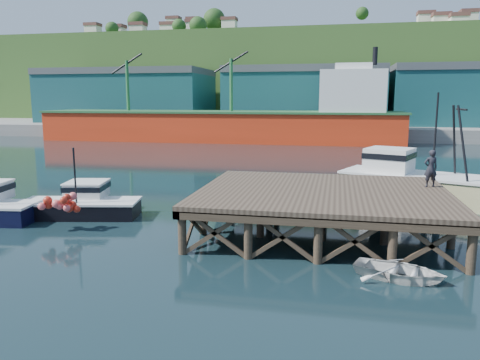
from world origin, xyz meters
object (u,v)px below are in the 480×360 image
(trawler, at_px, (421,180))
(dinghy, at_px, (399,270))
(boat_black, at_px, (82,203))
(dockworker, at_px, (431,168))

(trawler, bearing_deg, dinghy, -79.24)
(boat_black, xyz_separation_m, dinghy, (16.36, -6.28, -0.39))
(boat_black, height_order, dockworker, dockworker)
(trawler, bearing_deg, boat_black, -135.49)
(trawler, relative_size, dinghy, 3.37)
(dinghy, relative_size, dockworker, 1.71)
(boat_black, distance_m, trawler, 20.82)
(boat_black, bearing_deg, trawler, 10.75)
(dinghy, distance_m, dockworker, 8.42)
(boat_black, distance_m, dinghy, 17.53)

